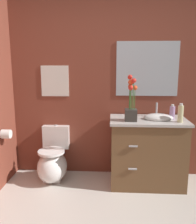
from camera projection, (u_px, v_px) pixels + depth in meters
name	position (u px, v px, depth m)	size (l,w,h in m)	color
wall_back	(132.00, 84.00, 3.28)	(4.41, 0.05, 2.50)	brown
toilet	(53.00, 162.00, 3.25)	(0.38, 0.59, 0.69)	white
vanity_cabinet	(147.00, 151.00, 3.12)	(0.94, 0.56, 1.03)	brown
flower_vase	(131.00, 105.00, 2.91)	(0.14, 0.14, 0.54)	#38332D
soap_bottle	(172.00, 112.00, 3.01)	(0.07, 0.07, 0.18)	#B28CBF
lotion_bottle	(181.00, 114.00, 2.86)	(0.06, 0.06, 0.22)	beige
wall_poster	(55.00, 81.00, 3.30)	(0.37, 0.01, 0.41)	silver
wall_mirror	(147.00, 69.00, 3.20)	(0.80, 0.01, 0.70)	#B2BCC6
toilet_paper_roll	(6.00, 134.00, 3.00)	(0.11, 0.11, 0.11)	white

